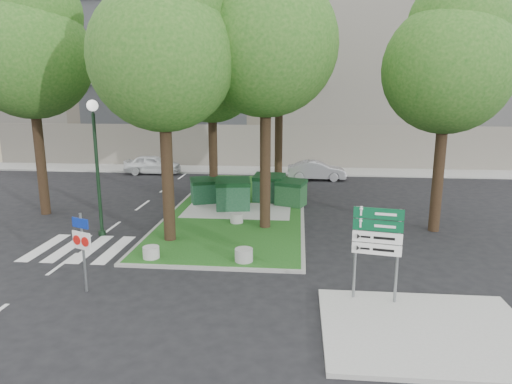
# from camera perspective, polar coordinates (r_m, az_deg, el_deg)

# --- Properties ---
(ground) EXTENTS (120.00, 120.00, 0.00)m
(ground) POSITION_cam_1_polar(r_m,az_deg,el_deg) (15.29, -7.76, -9.44)
(ground) COLOR black
(ground) RESTS_ON ground
(median_island) EXTENTS (6.00, 16.00, 0.12)m
(median_island) POSITION_cam_1_polar(r_m,az_deg,el_deg) (22.69, -1.99, -1.82)
(median_island) COLOR #184C15
(median_island) RESTS_ON ground
(median_kerb) EXTENTS (6.30, 16.30, 0.10)m
(median_kerb) POSITION_cam_1_polar(r_m,az_deg,el_deg) (22.69, -1.99, -1.84)
(median_kerb) COLOR gray
(median_kerb) RESTS_ON ground
(sidewalk_corner) EXTENTS (5.00, 4.00, 0.12)m
(sidewalk_corner) POSITION_cam_1_polar(r_m,az_deg,el_deg) (12.15, 20.56, -15.98)
(sidewalk_corner) COLOR #999993
(sidewalk_corner) RESTS_ON ground
(building_sidewalk) EXTENTS (42.00, 3.00, 0.12)m
(building_sidewalk) POSITION_cam_1_polar(r_m,az_deg,el_deg) (32.95, -0.52, 2.74)
(building_sidewalk) COLOR #999993
(building_sidewalk) RESTS_ON ground
(zebra_crossing) EXTENTS (5.00, 3.00, 0.01)m
(zebra_crossing) POSITION_cam_1_polar(r_m,az_deg,el_deg) (17.79, -18.58, -6.77)
(zebra_crossing) COLOR silver
(zebra_crossing) RESTS_ON ground
(apartment_building) EXTENTS (41.00, 12.00, 16.00)m
(apartment_building) POSITION_cam_1_polar(r_m,az_deg,el_deg) (39.99, 0.61, 15.90)
(apartment_building) COLOR #C2B391
(apartment_building) RESTS_ON ground
(tree_median_near_left) EXTENTS (5.20, 5.20, 10.53)m
(tree_median_near_left) POSITION_cam_1_polar(r_m,az_deg,el_deg) (17.10, -11.34, 17.77)
(tree_median_near_left) COLOR black
(tree_median_near_left) RESTS_ON ground
(tree_median_near_right) EXTENTS (5.60, 5.60, 11.46)m
(tree_median_near_right) POSITION_cam_1_polar(r_m,az_deg,el_deg) (18.53, 1.54, 19.66)
(tree_median_near_right) COLOR black
(tree_median_near_right) RESTS_ON ground
(tree_median_mid) EXTENTS (4.80, 4.80, 9.99)m
(tree_median_mid) POSITION_cam_1_polar(r_m,az_deg,el_deg) (23.27, -5.36, 15.68)
(tree_median_mid) COLOR black
(tree_median_mid) RESTS_ON ground
(tree_median_far) EXTENTS (5.80, 5.80, 11.93)m
(tree_median_far) POSITION_cam_1_polar(r_m,az_deg,el_deg) (26.00, 3.19, 18.35)
(tree_median_far) COLOR black
(tree_median_far) RESTS_ON ground
(tree_street_left) EXTENTS (5.40, 5.40, 11.00)m
(tree_street_left) POSITION_cam_1_polar(r_m,az_deg,el_deg) (23.15, -26.28, 16.18)
(tree_street_left) COLOR black
(tree_street_left) RESTS_ON ground
(tree_street_right) EXTENTS (5.00, 5.00, 10.06)m
(tree_street_right) POSITION_cam_1_polar(r_m,az_deg,el_deg) (19.74, 23.16, 15.33)
(tree_street_right) COLOR black
(tree_street_right) RESTS_ON ground
(dumpster_a) EXTENTS (1.65, 1.41, 1.29)m
(dumpster_a) POSITION_cam_1_polar(r_m,az_deg,el_deg) (23.21, -6.39, 0.17)
(dumpster_a) COLOR #103E22
(dumpster_a) RESTS_ON median_island
(dumpster_b) EXTENTS (1.80, 1.39, 1.53)m
(dumpster_b) POSITION_cam_1_polar(r_m,az_deg,el_deg) (21.78, -2.90, -0.29)
(dumpster_b) COLOR #113B21
(dumpster_b) RESTS_ON median_island
(dumpster_c) EXTENTS (1.71, 1.33, 1.44)m
(dumpster_c) POSITION_cam_1_polar(r_m,az_deg,el_deg) (23.38, 1.62, 0.50)
(dumpster_c) COLOR #0F341E
(dumpster_c) RESTS_ON median_island
(dumpster_d) EXTENTS (1.67, 1.44, 1.31)m
(dumpster_d) POSITION_cam_1_polar(r_m,az_deg,el_deg) (22.62, 4.38, -0.10)
(dumpster_d) COLOR #123C19
(dumpster_d) RESTS_ON median_island
(bollard_left) EXTENTS (0.56, 0.56, 0.40)m
(bollard_left) POSITION_cam_1_polar(r_m,az_deg,el_deg) (16.05, -12.97, -7.36)
(bollard_left) COLOR #A8A7A2
(bollard_left) RESTS_ON median_island
(bollard_right) EXTENTS (0.61, 0.61, 0.43)m
(bollard_right) POSITION_cam_1_polar(r_m,az_deg,el_deg) (15.36, -1.53, -7.87)
(bollard_right) COLOR gray
(bollard_right) RESTS_ON median_island
(bollard_mid) EXTENTS (0.56, 0.56, 0.40)m
(bollard_mid) POSITION_cam_1_polar(r_m,az_deg,el_deg) (19.72, -2.43, -3.27)
(bollard_mid) COLOR gray
(bollard_mid) RESTS_ON median_island
(litter_bin) EXTENTS (0.37, 0.37, 0.66)m
(litter_bin) POSITION_cam_1_polar(r_m,az_deg,el_deg) (26.23, 4.96, 0.99)
(litter_bin) COLOR orange
(litter_bin) RESTS_ON median_island
(street_lamp) EXTENTS (0.43, 0.43, 5.36)m
(street_lamp) POSITION_cam_1_polar(r_m,az_deg,el_deg) (18.75, -19.37, 4.72)
(street_lamp) COLOR black
(street_lamp) RESTS_ON ground
(traffic_sign_pole) EXTENTS (0.66, 0.32, 2.35)m
(traffic_sign_pole) POSITION_cam_1_polar(r_m,az_deg,el_deg) (13.90, -20.85, -5.84)
(traffic_sign_pole) COLOR slate
(traffic_sign_pole) RESTS_ON ground
(directional_sign) EXTENTS (1.28, 0.30, 2.59)m
(directional_sign) POSITION_cam_1_polar(r_m,az_deg,el_deg) (12.59, 14.90, -5.75)
(directional_sign) COLOR slate
(directional_sign) RESTS_ON sidewalk_corner
(car_white) EXTENTS (3.90, 1.60, 1.32)m
(car_white) POSITION_cam_1_polar(r_m,az_deg,el_deg) (32.58, -12.78, 3.38)
(car_white) COLOR silver
(car_white) RESTS_ON ground
(car_silver) EXTENTS (3.76, 1.36, 1.23)m
(car_silver) POSITION_cam_1_polar(r_m,az_deg,el_deg) (29.87, 7.57, 2.69)
(car_silver) COLOR #97989F
(car_silver) RESTS_ON ground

